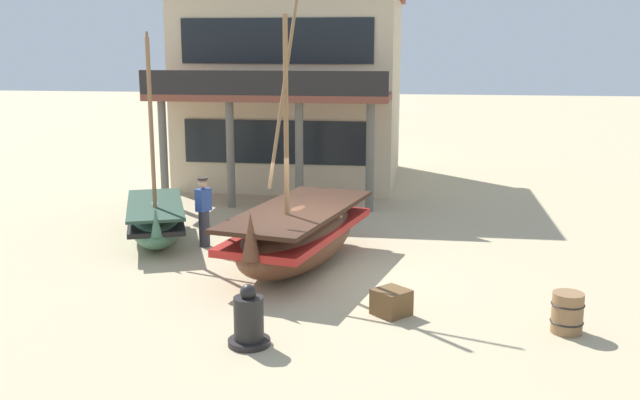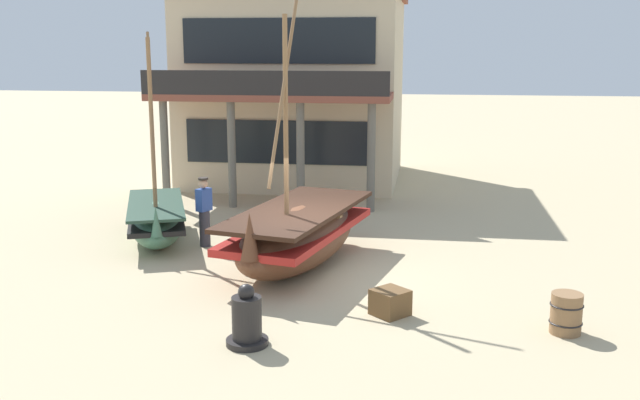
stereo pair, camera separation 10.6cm
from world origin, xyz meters
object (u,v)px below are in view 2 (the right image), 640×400
object	(u,v)px
capstan_winch	(247,321)
cargo_crate	(390,302)
fishing_boat_near_left	(156,219)
harbor_building_main	(297,87)
fishing_boat_centre_large	(298,234)
fisherman_by_hull	(204,213)
wooden_barrel	(566,313)

from	to	relation	value
capstan_winch	cargo_crate	distance (m)	2.79
fishing_boat_near_left	harbor_building_main	xyz separation A→B (m)	(1.86, 9.18, 2.77)
fishing_boat_centre_large	fisherman_by_hull	distance (m)	2.84
fisherman_by_hull	capstan_winch	xyz separation A→B (m)	(2.48, -5.64, -0.43)
wooden_barrel	fishing_boat_near_left	bearing A→B (deg)	152.68
fishing_boat_near_left	fishing_boat_centre_large	size ratio (longest dim) A/B	0.80
fishing_boat_near_left	cargo_crate	xyz separation A→B (m)	(6.01, -4.23, -0.32)
capstan_winch	harbor_building_main	distance (m)	15.50
fishing_boat_near_left	fisherman_by_hull	xyz separation A→B (m)	(1.33, -0.28, 0.28)
fisherman_by_hull	cargo_crate	bearing A→B (deg)	-40.10
fishing_boat_centre_large	fishing_boat_near_left	bearing A→B (deg)	157.67
fisherman_by_hull	harbor_building_main	size ratio (longest dim) A/B	0.19
fishing_boat_near_left	harbor_building_main	world-z (taller)	harbor_building_main
wooden_barrel	harbor_building_main	size ratio (longest dim) A/B	0.08
capstan_winch	cargo_crate	xyz separation A→B (m)	(2.21, 1.69, -0.17)
capstan_winch	wooden_barrel	world-z (taller)	capstan_winch
fishing_boat_near_left	wooden_barrel	size ratio (longest dim) A/B	7.27
cargo_crate	fisherman_by_hull	bearing A→B (deg)	139.90
fisherman_by_hull	wooden_barrel	world-z (taller)	fisherman_by_hull
fishing_boat_centre_large	capstan_winch	size ratio (longest dim) A/B	6.16
fishing_boat_centre_large	cargo_crate	xyz separation A→B (m)	(2.17, -2.65, -0.49)
fishing_boat_centre_large	fisherman_by_hull	world-z (taller)	fishing_boat_centre_large
capstan_winch	fisherman_by_hull	bearing A→B (deg)	113.70
fishing_boat_near_left	capstan_winch	world-z (taller)	fishing_boat_near_left
fishing_boat_near_left	wooden_barrel	world-z (taller)	fishing_boat_near_left
fishing_boat_near_left	cargo_crate	distance (m)	7.36
fisherman_by_hull	wooden_barrel	xyz separation A→B (m)	(7.66, -4.36, -0.48)
fishing_boat_centre_large	capstan_winch	world-z (taller)	fishing_boat_centre_large
wooden_barrel	cargo_crate	distance (m)	3.00
fishing_boat_centre_large	harbor_building_main	world-z (taller)	harbor_building_main
capstan_winch	harbor_building_main	xyz separation A→B (m)	(-1.94, 15.10, 2.92)
fishing_boat_near_left	harbor_building_main	bearing A→B (deg)	78.54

